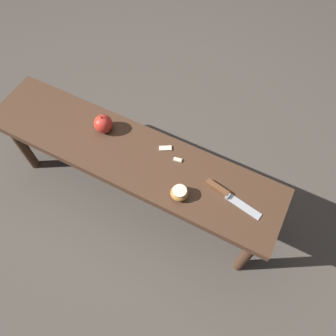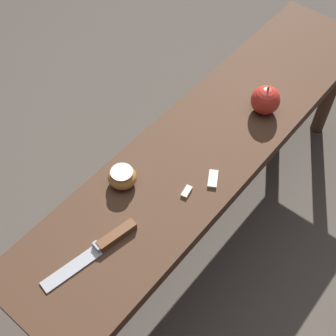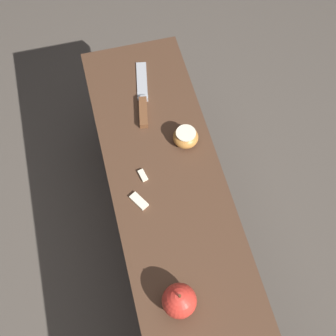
{
  "view_description": "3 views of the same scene",
  "coord_description": "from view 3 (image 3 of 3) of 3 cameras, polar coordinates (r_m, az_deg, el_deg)",
  "views": [
    {
      "loc": [
        -0.5,
        0.6,
        1.68
      ],
      "look_at": [
        -0.2,
        0.01,
        0.49
      ],
      "focal_mm": 35.0,
      "sensor_mm": 36.0,
      "label": 1
    },
    {
      "loc": [
        -0.75,
        -0.45,
        1.45
      ],
      "look_at": [
        -0.2,
        0.01,
        0.49
      ],
      "focal_mm": 50.0,
      "sensor_mm": 36.0,
      "label": 2
    },
    {
      "loc": [
        0.41,
        -0.15,
        1.62
      ],
      "look_at": [
        -0.2,
        0.01,
        0.49
      ],
      "focal_mm": 50.0,
      "sensor_mm": 36.0,
      "label": 3
    }
  ],
  "objects": [
    {
      "name": "knife",
      "position": [
        1.45,
        -3.08,
        7.93
      ],
      "size": [
        0.26,
        0.07,
        0.02
      ],
      "rotation": [
        0.0,
        0.0,
        2.96
      ],
      "color": "#9EA0A5",
      "rests_on": "wooden_bench"
    },
    {
      "name": "apple_whole",
      "position": [
        1.15,
        1.39,
        -15.88
      ],
      "size": [
        0.08,
        0.08,
        0.1
      ],
      "color": "red",
      "rests_on": "wooden_bench"
    },
    {
      "name": "apple_slice_center",
      "position": [
        1.28,
        -3.57,
        -4.04
      ],
      "size": [
        0.06,
        0.05,
        0.01
      ],
      "color": "beige",
      "rests_on": "wooden_bench"
    },
    {
      "name": "apple_cut",
      "position": [
        1.36,
        2.17,
        3.79
      ],
      "size": [
        0.07,
        0.07,
        0.05
      ],
      "color": "#B27233",
      "rests_on": "wooden_bench"
    },
    {
      "name": "wooden_bench",
      "position": [
        1.31,
        1.81,
        -9.44
      ],
      "size": [
        1.4,
        0.32,
        0.46
      ],
      "color": "#472D1E",
      "rests_on": "ground_plane"
    },
    {
      "name": "apple_slice_near_knife",
      "position": [
        1.32,
        -3.09,
        -0.9
      ],
      "size": [
        0.04,
        0.02,
        0.01
      ],
      "color": "beige",
      "rests_on": "wooden_bench"
    },
    {
      "name": "ground_plane",
      "position": [
        1.68,
        1.43,
        -13.9
      ],
      "size": [
        8.0,
        8.0,
        0.0
      ],
      "primitive_type": "plane",
      "color": "#4C443D"
    }
  ]
}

